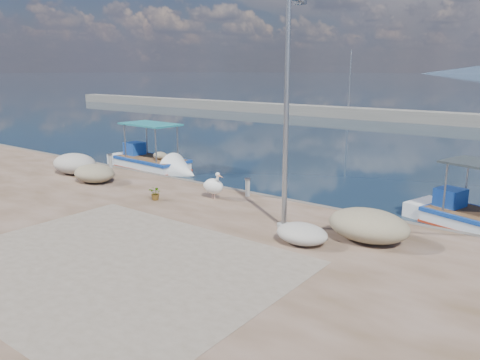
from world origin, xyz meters
name	(u,v)px	position (x,y,z in m)	size (l,w,h in m)	color
ground	(169,240)	(0.00, 0.00, 0.00)	(1400.00, 1400.00, 0.00)	#162635
quay_patch	(113,263)	(1.00, -3.00, 0.50)	(9.00, 7.00, 0.01)	gray
breakwater	(462,119)	(0.00, 40.00, 0.60)	(120.00, 2.20, 7.50)	gray
boat_left	(151,164)	(-9.02, 7.47, 0.23)	(6.23, 2.39, 2.94)	white
pelican	(214,186)	(-0.94, 3.36, 1.02)	(1.16, 0.73, 1.10)	tan
lamp_post	(286,124)	(2.99, 2.20, 3.80)	(0.44, 0.96, 7.00)	gray
bollard_near	(248,186)	(-0.11, 4.45, 0.90)	(0.24, 0.24, 0.74)	gray
bollard_far	(110,160)	(-8.88, 4.60, 0.91)	(0.25, 0.25, 0.75)	gray
potted_plant	(156,193)	(-2.61, 1.88, 0.77)	(0.49, 0.43, 0.55)	#33722D
net_pile_b	(94,173)	(-7.00, 2.27, 0.89)	(2.02, 1.57, 0.79)	tan
net_pile_c	(368,225)	(5.62, 2.59, 0.97)	(2.40, 1.71, 0.94)	tan
net_pile_a	(74,164)	(-9.23, 2.77, 0.99)	(2.37, 1.72, 0.97)	#B7B1A9
net_pile_d	(302,234)	(4.18, 1.23, 0.79)	(1.56, 1.17, 0.58)	#B7B1A9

